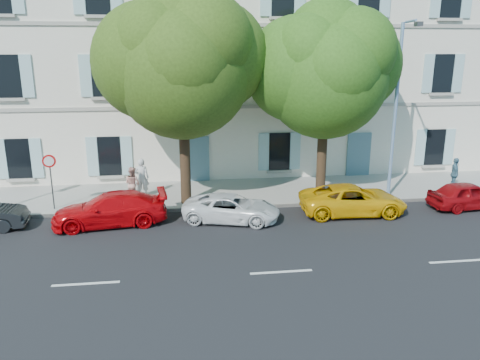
{
  "coord_description": "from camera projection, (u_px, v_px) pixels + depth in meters",
  "views": [
    {
      "loc": [
        -3.06,
        -17.2,
        6.77
      ],
      "look_at": [
        -0.53,
        2.0,
        1.4
      ],
      "focal_mm": 35.0,
      "sensor_mm": 36.0,
      "label": 1
    }
  ],
  "objects": [
    {
      "name": "sidewalk",
      "position": [
        244.0,
        192.0,
        22.86
      ],
      "size": [
        36.0,
        4.5,
        0.15
      ],
      "primitive_type": "cube",
      "color": "#A09E96",
      "rests_on": "ground"
    },
    {
      "name": "pedestrian_a",
      "position": [
        142.0,
        178.0,
        21.74
      ],
      "size": [
        0.7,
        0.49,
        1.83
      ],
      "primitive_type": "imported",
      "rotation": [
        0.0,
        0.0,
        3.06
      ],
      "color": "silver",
      "rests_on": "sidewalk"
    },
    {
      "name": "pedestrian_b",
      "position": [
        132.0,
        184.0,
        21.23
      ],
      "size": [
        0.97,
        0.93,
        1.57
      ],
      "primitive_type": "imported",
      "rotation": [
        0.0,
        0.0,
        2.53
      ],
      "color": "tan",
      "rests_on": "sidewalk"
    },
    {
      "name": "street_lamp",
      "position": [
        398.0,
        101.0,
        20.76
      ],
      "size": [
        0.32,
        1.68,
        7.85
      ],
      "color": "#7293BF",
      "rests_on": "sidewalk"
    },
    {
      "name": "pedestrian_c",
      "position": [
        455.0,
        174.0,
        22.89
      ],
      "size": [
        0.68,
        1.01,
        1.59
      ],
      "primitive_type": "imported",
      "rotation": [
        0.0,
        0.0,
        1.23
      ],
      "color": "slate",
      "rests_on": "sidewalk"
    },
    {
      "name": "road_sign",
      "position": [
        50.0,
        170.0,
        19.79
      ],
      "size": [
        0.55,
        0.13,
        2.41
      ],
      "color": "#383A3D",
      "rests_on": "sidewalk"
    },
    {
      "name": "ground",
      "position": [
        260.0,
        227.0,
        18.63
      ],
      "size": [
        90.0,
        90.0,
        0.0
      ],
      "primitive_type": "plane",
      "color": "black"
    },
    {
      "name": "car_red_hatchback",
      "position": [
        468.0,
        195.0,
        20.66
      ],
      "size": [
        3.64,
        1.7,
        1.2
      ],
      "primitive_type": "imported",
      "rotation": [
        0.0,
        0.0,
        1.65
      ],
      "color": "#95090D",
      "rests_on": "ground"
    },
    {
      "name": "tree_left",
      "position": [
        182.0,
        70.0,
        19.52
      ],
      "size": [
        5.86,
        5.86,
        9.09
      ],
      "color": "#3A2819",
      "rests_on": "sidewalk"
    },
    {
      "name": "tree_right",
      "position": [
        326.0,
        77.0,
        20.82
      ],
      "size": [
        5.55,
        5.55,
        8.55
      ],
      "color": "#3A2819",
      "rests_on": "sidewalk"
    },
    {
      "name": "building",
      "position": [
        230.0,
        65.0,
        26.77
      ],
      "size": [
        28.0,
        7.0,
        12.0
      ],
      "primitive_type": "cube",
      "color": "silver",
      "rests_on": "ground"
    },
    {
      "name": "car_yellow_supercar",
      "position": [
        353.0,
        200.0,
        19.96
      ],
      "size": [
        4.6,
        2.28,
        1.25
      ],
      "primitive_type": "imported",
      "rotation": [
        0.0,
        0.0,
        1.53
      ],
      "color": "#ECAC09",
      "rests_on": "ground"
    },
    {
      "name": "kerb",
      "position": [
        251.0,
        206.0,
        20.79
      ],
      "size": [
        36.0,
        0.16,
        0.16
      ],
      "primitive_type": "cube",
      "color": "#9E998E",
      "rests_on": "ground"
    },
    {
      "name": "car_white_coupe",
      "position": [
        231.0,
        208.0,
        19.13
      ],
      "size": [
        4.28,
        2.79,
        1.09
      ],
      "primitive_type": "imported",
      "rotation": [
        0.0,
        0.0,
        1.3
      ],
      "color": "white",
      "rests_on": "ground"
    },
    {
      "name": "car_red_coupe",
      "position": [
        110.0,
        209.0,
        18.69
      ],
      "size": [
        4.67,
        2.33,
        1.3
      ],
      "primitive_type": "imported",
      "rotation": [
        0.0,
        0.0,
        4.83
      ],
      "color": "#C3050A",
      "rests_on": "ground"
    }
  ]
}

